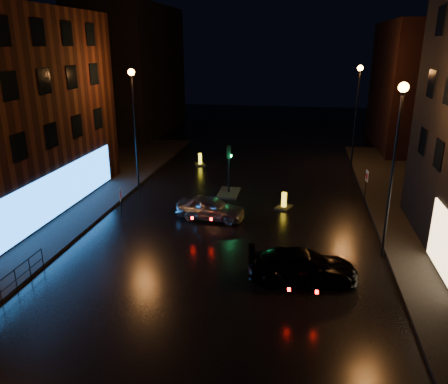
{
  "coord_description": "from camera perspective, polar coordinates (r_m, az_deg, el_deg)",
  "views": [
    {
      "loc": [
        3.49,
        -14.45,
        9.95
      ],
      "look_at": [
        -0.16,
        6.21,
        2.8
      ],
      "focal_mm": 35.0,
      "sensor_mm": 36.0,
      "label": 1
    }
  ],
  "objects": [
    {
      "name": "bollard_near",
      "position": [
        28.03,
        7.82,
        -1.65
      ],
      "size": [
        1.19,
        1.41,
        1.05
      ],
      "rotation": [
        0.0,
        0.0,
        -0.38
      ],
      "color": "black",
      "rests_on": "ground"
    },
    {
      "name": "building_far_right",
      "position": [
        48.01,
        24.48,
        12.47
      ],
      "size": [
        8.0,
        14.0,
        12.0
      ],
      "primitive_type": "cube",
      "color": "black",
      "rests_on": "ground"
    },
    {
      "name": "ground",
      "position": [
        17.88,
        -3.06,
        -15.01
      ],
      "size": [
        120.0,
        120.0,
        0.0
      ],
      "primitive_type": "plane",
      "color": "black",
      "rests_on": "ground"
    },
    {
      "name": "street_lamp_rnear",
      "position": [
        21.35,
        21.55,
        5.65
      ],
      "size": [
        0.44,
        0.44,
        8.37
      ],
      "color": "black",
      "rests_on": "ground"
    },
    {
      "name": "street_lamp_lfar",
      "position": [
        30.92,
        -11.69,
        10.28
      ],
      "size": [
        0.44,
        0.44,
        8.37
      ],
      "color": "black",
      "rests_on": "ground"
    },
    {
      "name": "building_far_left",
      "position": [
        53.23,
        -11.89,
        15.26
      ],
      "size": [
        8.0,
        16.0,
        14.0
      ],
      "primitive_type": "cube",
      "color": "black",
      "rests_on": "ground"
    },
    {
      "name": "bollard_far",
      "position": [
        37.8,
        -3.14,
        3.88
      ],
      "size": [
        1.14,
        1.37,
        1.03
      ],
      "rotation": [
        0.0,
        0.0,
        0.36
      ],
      "color": "black",
      "rests_on": "ground"
    },
    {
      "name": "silver_hatchback",
      "position": [
        25.96,
        -1.75,
        -2.08
      ],
      "size": [
        4.21,
        2.05,
        1.38
      ],
      "primitive_type": "imported",
      "rotation": [
        0.0,
        0.0,
        1.47
      ],
      "color": "#9A9DA2",
      "rests_on": "ground"
    },
    {
      "name": "dark_sedan",
      "position": [
        19.74,
        10.25,
        -9.45
      ],
      "size": [
        5.04,
        2.58,
        1.4
      ],
      "primitive_type": "imported",
      "rotation": [
        0.0,
        0.0,
        1.7
      ],
      "color": "black",
      "rests_on": "ground"
    },
    {
      "name": "traffic_signal",
      "position": [
        30.34,
        0.63,
        0.67
      ],
      "size": [
        1.4,
        2.4,
        3.45
      ],
      "color": "black",
      "rests_on": "ground"
    },
    {
      "name": "street_lamp_rfar",
      "position": [
        36.96,
        16.98,
        11.2
      ],
      "size": [
        0.44,
        0.44,
        8.37
      ],
      "color": "black",
      "rests_on": "ground"
    },
    {
      "name": "road_sign_left",
      "position": [
        25.78,
        -13.37,
        -0.73
      ],
      "size": [
        0.2,
        0.49,
        2.06
      ],
      "rotation": [
        0.0,
        0.0,
        0.32
      ],
      "color": "black",
      "rests_on": "ground"
    },
    {
      "name": "pavement_left",
      "position": [
        30.12,
        -26.26,
        -2.35
      ],
      "size": [
        12.0,
        44.0,
        0.15
      ],
      "primitive_type": "cube",
      "color": "black",
      "rests_on": "ground"
    },
    {
      "name": "road_sign_right",
      "position": [
        29.73,
        18.14,
        1.66
      ],
      "size": [
        0.11,
        0.54,
        2.21
      ],
      "rotation": [
        0.0,
        0.0,
        3.25
      ],
      "color": "black",
      "rests_on": "ground"
    }
  ]
}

